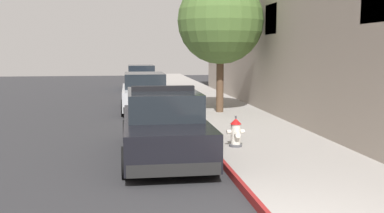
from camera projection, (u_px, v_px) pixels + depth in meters
The scene contains 9 objects.
ground_plane at pixel (57, 130), 14.71m from camera, with size 32.13×60.00×0.20m, color #2B2B2D.
sidewalk_pavement at pixel (234, 121), 15.55m from camera, with size 3.22×60.00×0.16m, color gray.
curb_painted_edge at pixel (187, 122), 15.31m from camera, with size 0.08×60.00×0.16m, color maroon.
storefront_building at pixel (357, 24), 16.95m from camera, with size 7.09×25.65×7.00m.
police_cruiser at pixel (163, 126), 10.57m from camera, with size 1.94×4.84×1.68m.
parked_car_silver_ahead at pixel (145, 93), 18.82m from camera, with size 1.94×4.84×1.56m.
parked_car_dark_far at pixel (141, 78), 28.89m from camera, with size 1.94×4.84×1.56m.
fire_hydrant at pixel (236, 132), 10.98m from camera, with size 0.44×0.40×0.76m.
street_tree at pixel (220, 21), 16.78m from camera, with size 3.25×3.25×5.08m.
Camera 1 is at (-2.05, -4.99, 2.52)m, focal length 41.82 mm.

